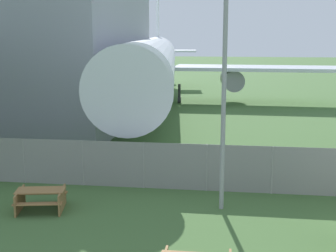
# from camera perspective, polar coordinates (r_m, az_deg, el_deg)

# --- Properties ---
(perimeter_fence) EXTENTS (56.07, 0.07, 1.91)m
(perimeter_fence) POSITION_cam_1_polar(r_m,az_deg,el_deg) (18.69, 4.74, -5.09)
(perimeter_fence) COLOR gray
(perimeter_fence) RESTS_ON ground
(airplane) EXTENTS (33.81, 42.07, 11.86)m
(airplane) POSITION_cam_1_polar(r_m,az_deg,el_deg) (40.78, -2.04, 7.72)
(airplane) COLOR white
(airplane) RESTS_ON ground
(picnic_bench_near_cabin) EXTENTS (1.92, 1.70, 0.76)m
(picnic_bench_near_cabin) POSITION_cam_1_polar(r_m,az_deg,el_deg) (17.39, -15.24, -8.39)
(picnic_bench_near_cabin) COLOR olive
(picnic_bench_near_cabin) RESTS_ON ground
(light_mast) EXTENTS (0.44, 0.44, 8.86)m
(light_mast) POSITION_cam_1_polar(r_m,az_deg,el_deg) (16.08, 6.93, 8.06)
(light_mast) COLOR #99999E
(light_mast) RESTS_ON ground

